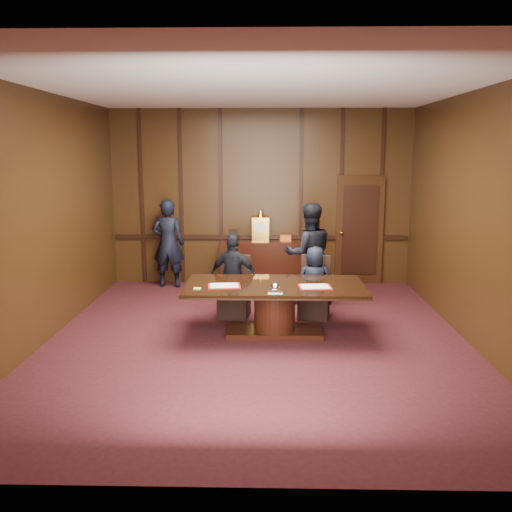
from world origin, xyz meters
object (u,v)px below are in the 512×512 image
at_px(signatory_right, 315,283).
at_px(conference_table, 275,301).
at_px(witness_right, 309,254).
at_px(signatory_left, 234,277).
at_px(witness_left, 168,243).
at_px(sideboard, 261,261).

bearing_deg(signatory_right, conference_table, 54.84).
distance_m(conference_table, witness_right, 1.84).
bearing_deg(conference_table, signatory_left, 129.09).
height_order(conference_table, witness_left, witness_left).
height_order(conference_table, witness_right, witness_right).
relative_size(sideboard, witness_left, 0.91).
bearing_deg(witness_left, conference_table, 129.64).
distance_m(sideboard, witness_left, 1.88).
relative_size(signatory_left, witness_right, 0.77).
xyz_separation_m(sideboard, witness_right, (0.87, -1.33, 0.41)).
bearing_deg(witness_left, signatory_right, 146.60).
bearing_deg(sideboard, witness_right, -56.75).
bearing_deg(conference_table, witness_right, 69.81).
xyz_separation_m(sideboard, signatory_right, (0.90, -2.21, 0.11)).
distance_m(conference_table, signatory_right, 1.03).
relative_size(sideboard, signatory_left, 1.17).
bearing_deg(conference_table, signatory_right, 50.91).
height_order(signatory_right, witness_left, witness_left).
bearing_deg(witness_right, signatory_right, 82.93).
xyz_separation_m(sideboard, witness_left, (-1.83, -0.16, 0.39)).
height_order(sideboard, signatory_left, sideboard).
distance_m(signatory_left, witness_left, 2.51).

